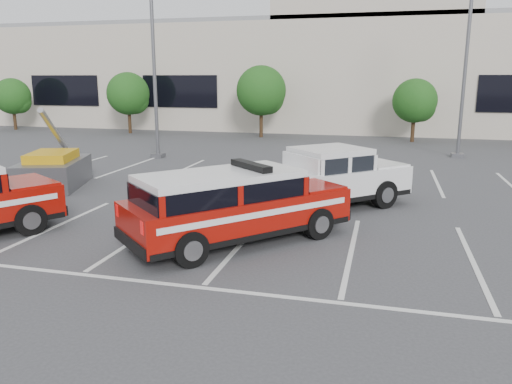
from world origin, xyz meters
TOP-DOWN VIEW (x-y plane):
  - ground at (0.00, 0.00)m, footprint 120.00×120.00m
  - stall_markings at (0.00, 4.50)m, footprint 23.00×15.00m
  - convention_building at (0.18, 31.86)m, footprint 60.00×16.99m
  - tree_far_left at (-24.91, 22.05)m, footprint 2.77×2.77m
  - tree_left at (-14.91, 22.05)m, footprint 3.07×3.07m
  - tree_mid_left at (-4.91, 22.05)m, footprint 3.37×3.37m
  - tree_mid_right at (5.09, 22.05)m, footprint 2.77×2.77m
  - light_pole_left at (-8.00, 12.00)m, footprint 0.90×0.60m
  - light_pole_mid at (7.00, 16.00)m, footprint 0.90×0.60m
  - fire_chief_suv at (-0.19, 0.04)m, footprint 5.31×5.53m
  - white_pickup at (1.33, 3.81)m, footprint 5.94×5.81m
  - utility_rig at (-8.80, 4.42)m, footprint 3.14×4.06m

SIDE VIEW (x-z plane):
  - ground at x=0.00m, z-range 0.00..0.00m
  - stall_markings at x=0.00m, z-range 0.00..0.01m
  - utility_rig at x=-8.80m, z-range -0.91..2.11m
  - white_pickup at x=1.33m, z-range -0.19..1.70m
  - fire_chief_suv at x=-0.19m, z-range -0.18..1.80m
  - tree_far_left at x=-24.91m, z-range 0.51..4.50m
  - tree_mid_right at x=5.09m, z-range 0.51..4.50m
  - tree_left at x=-14.91m, z-range 0.56..4.98m
  - tree_mid_left at x=-4.91m, z-range 0.62..5.46m
  - convention_building at x=0.18m, z-range -1.88..11.32m
  - light_pole_left at x=-8.00m, z-range 0.07..10.31m
  - light_pole_mid at x=7.00m, z-range 0.07..10.31m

